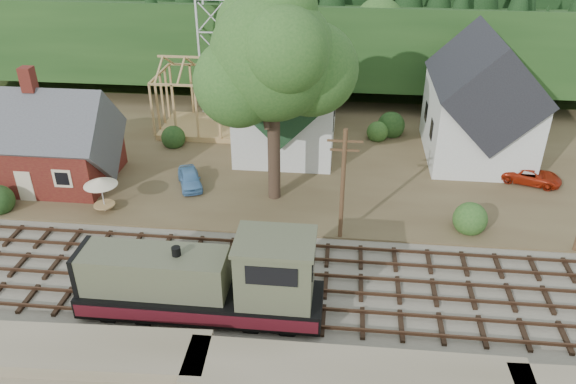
# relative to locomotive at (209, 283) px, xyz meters

# --- Properties ---
(ground) EXTENTS (140.00, 140.00, 0.00)m
(ground) POSITION_rel_locomotive_xyz_m (-0.13, 3.00, -2.26)
(ground) COLOR #384C1E
(ground) RESTS_ON ground
(railroad_bed) EXTENTS (64.00, 11.00, 0.16)m
(railroad_bed) POSITION_rel_locomotive_xyz_m (-0.13, 3.00, -2.18)
(railroad_bed) COLOR #726B5B
(railroad_bed) RESTS_ON ground
(village_flat) EXTENTS (64.00, 26.00, 0.30)m
(village_flat) POSITION_rel_locomotive_xyz_m (-0.13, 21.00, -2.11)
(village_flat) COLOR brown
(village_flat) RESTS_ON ground
(hillside) EXTENTS (70.00, 28.96, 12.74)m
(hillside) POSITION_rel_locomotive_xyz_m (-0.13, 45.00, -2.26)
(hillside) COLOR #1E3F19
(hillside) RESTS_ON ground
(ridge) EXTENTS (80.00, 20.00, 12.00)m
(ridge) POSITION_rel_locomotive_xyz_m (-0.13, 61.00, -2.26)
(ridge) COLOR black
(ridge) RESTS_ON ground
(depot) EXTENTS (10.80, 7.41, 9.00)m
(depot) POSITION_rel_locomotive_xyz_m (-16.13, 14.00, 0.96)
(depot) COLOR #531315
(depot) RESTS_ON village_flat
(church) EXTENTS (8.40, 15.17, 13.00)m
(church) POSITION_rel_locomotive_xyz_m (1.87, 22.68, 2.92)
(church) COLOR silver
(church) RESTS_ON village_flat
(farmhouse) EXTENTS (8.40, 10.80, 10.60)m
(farmhouse) POSITION_rel_locomotive_xyz_m (17.87, 22.00, 2.61)
(farmhouse) COLOR silver
(farmhouse) RESTS_ON village_flat
(timber_frame) EXTENTS (8.20, 6.20, 6.99)m
(timber_frame) POSITION_rel_locomotive_xyz_m (-6.13, 25.00, 1.01)
(timber_frame) COLOR tan
(timber_frame) RESTS_ON village_flat
(lattice_tower) EXTENTS (3.20, 3.20, 12.12)m
(lattice_tower) POSITION_rel_locomotive_xyz_m (-6.13, 31.00, 7.78)
(lattice_tower) COLOR silver
(lattice_tower) RESTS_ON village_flat
(big_tree) EXTENTS (10.90, 8.40, 14.70)m
(big_tree) POSITION_rel_locomotive_xyz_m (2.04, 13.08, 7.96)
(big_tree) COLOR #38281E
(big_tree) RESTS_ON village_flat
(telegraph_pole_near) EXTENTS (2.20, 0.28, 8.00)m
(telegraph_pole_near) POSITION_rel_locomotive_xyz_m (6.87, 8.20, 1.99)
(telegraph_pole_near) COLOR #4C331E
(telegraph_pole_near) RESTS_ON ground
(locomotive) EXTENTS (12.96, 3.24, 5.16)m
(locomotive) POSITION_rel_locomotive_xyz_m (0.00, 0.00, 0.00)
(locomotive) COLOR black
(locomotive) RESTS_ON railroad_bed
(car_blue) EXTENTS (2.92, 4.18, 1.32)m
(car_blue) POSITION_rel_locomotive_xyz_m (-4.82, 13.94, -1.30)
(car_blue) COLOR #6099CF
(car_blue) RESTS_ON village_flat
(car_red) EXTENTS (4.92, 3.33, 1.25)m
(car_red) POSITION_rel_locomotive_xyz_m (21.43, 17.28, -1.33)
(car_red) COLOR #A8240D
(car_red) RESTS_ON village_flat
(patio_set) EXTENTS (2.35, 2.35, 2.61)m
(patio_set) POSITION_rel_locomotive_xyz_m (-9.94, 9.73, 0.27)
(patio_set) COLOR silver
(patio_set) RESTS_ON village_flat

